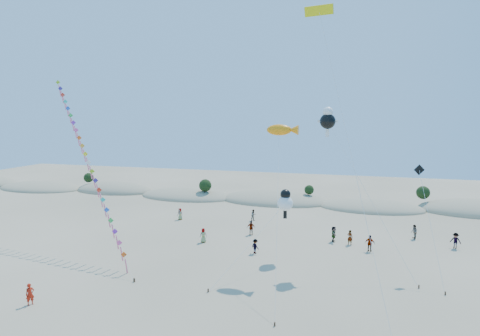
% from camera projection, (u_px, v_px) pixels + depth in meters
% --- Properties ---
extents(dune_ridge, '(145.30, 11.49, 5.57)m').
position_uv_depth(dune_ridge, '(280.00, 201.00, 69.17)').
color(dune_ridge, gray).
rests_on(dune_ridge, ground).
extents(kite_train, '(19.55, 14.89, 19.60)m').
position_uv_depth(kite_train, '(86.00, 156.00, 44.61)').
color(kite_train, '#3F2D1E').
rests_on(kite_train, ground).
extents(fish_kite, '(3.33, 12.89, 13.87)m').
position_uv_depth(fish_kite, '(283.00, 130.00, 38.59)').
color(fish_kite, '#3F2D1E').
rests_on(fish_kite, ground).
extents(cartoon_kite_low, '(5.62, 10.92, 7.23)m').
position_uv_depth(cartoon_kite_low, '(285.00, 201.00, 41.14)').
color(cartoon_kite_low, '#3F2D1E').
rests_on(cartoon_kite_low, ground).
extents(cartoon_kite_high, '(9.42, 6.32, 15.57)m').
position_uv_depth(cartoon_kite_high, '(328.00, 120.00, 39.95)').
color(cartoon_kite_high, '#3F2D1E').
rests_on(cartoon_kite_high, ground).
extents(parafoil_kite, '(7.35, 9.77, 23.76)m').
position_uv_depth(parafoil_kite, '(320.00, 15.00, 32.98)').
color(parafoil_kite, '#3F2D1E').
rests_on(parafoil_kite, ground).
extents(dark_kite, '(2.20, 6.02, 10.14)m').
position_uv_depth(dark_kite, '(425.00, 197.00, 36.61)').
color(dark_kite, '#3F2D1E').
rests_on(dark_kite, ground).
extents(flyer_foreground, '(0.69, 0.75, 1.71)m').
position_uv_depth(flyer_foreground, '(30.00, 294.00, 31.24)').
color(flyer_foreground, '#B51F0E').
rests_on(flyer_foreground, ground).
extents(beachgoers, '(35.79, 14.12, 1.81)m').
position_uv_depth(beachgoers, '(316.00, 233.00, 47.72)').
color(beachgoers, slate).
rests_on(beachgoers, ground).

